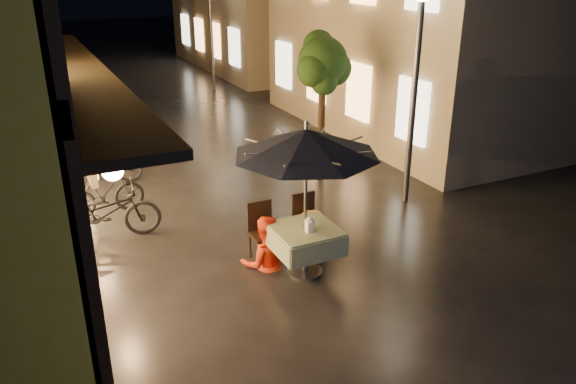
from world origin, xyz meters
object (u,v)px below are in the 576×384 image
streetlamp_near (417,56)px  table_lantern (310,223)px  person_yellow (313,212)px  patio_umbrella (306,142)px  cafe_table (305,239)px  person_orange (264,218)px  bicycle_0 (105,213)px

streetlamp_near → table_lantern: streetlamp_near is taller
streetlamp_near → person_yellow: size_ratio=2.82×
streetlamp_near → patio_umbrella: (-3.18, -1.65, -0.77)m
cafe_table → person_yellow: 0.67m
cafe_table → person_yellow: bearing=51.8°
table_lantern → person_yellow: size_ratio=0.17×
person_orange → bicycle_0: bearing=-32.4°
streetlamp_near → bicycle_0: size_ratio=2.22×
cafe_table → person_orange: size_ratio=0.60×
cafe_table → patio_umbrella: (0.00, 0.00, 1.56)m
patio_umbrella → streetlamp_near: bearing=27.5°
streetlamp_near → cafe_table: 4.28m
cafe_table → table_lantern: bearing=-90.0°
streetlamp_near → table_lantern: 4.16m
cafe_table → patio_umbrella: 1.56m
streetlamp_near → patio_umbrella: streetlamp_near is taller
streetlamp_near → bicycle_0: streetlamp_near is taller
bicycle_0 → person_orange: bearing=-127.3°
bicycle_0 → patio_umbrella: bearing=-128.1°
person_yellow → bicycle_0: person_yellow is taller
streetlamp_near → cafe_table: (-3.18, -1.65, -2.33)m
table_lantern → person_yellow: (0.40, 0.65, -0.17)m
cafe_table → person_orange: (-0.46, 0.51, 0.24)m
patio_umbrella → table_lantern: bearing=-90.0°
person_orange → person_yellow: bearing=-168.4°
patio_umbrella → person_orange: 1.49m
cafe_table → table_lantern: size_ratio=3.96×
patio_umbrella → bicycle_0: size_ratio=1.29×
streetlamp_near → person_yellow: (-2.78, -1.14, -2.17)m
person_orange → bicycle_0: person_orange is taller
cafe_table → bicycle_0: bicycle_0 is taller
cafe_table → person_orange: 0.73m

